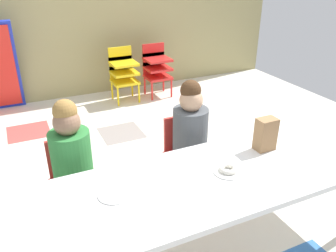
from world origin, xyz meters
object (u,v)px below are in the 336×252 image
object	(u,v)px
paper_plate_near_edge	(228,171)
paper_plate_center_table	(115,194)
paper_bag_brown	(266,134)
seated_child_near_camera	(71,153)
kid_chair_yellow_stack	(123,71)
kid_chair_red_stack	(156,66)
craft_table	(197,186)
donut_powdered_on_plate	(228,169)
seated_child_middle_seat	(190,128)

from	to	relation	value
paper_plate_near_edge	paper_plate_center_table	distance (m)	0.68
paper_bag_brown	paper_plate_center_table	bearing A→B (deg)	-176.72
seated_child_near_camera	kid_chair_yellow_stack	distance (m)	2.35
kid_chair_red_stack	paper_plate_center_table	size ratio (longest dim) A/B	3.78
seated_child_near_camera	kid_chair_red_stack	size ratio (longest dim) A/B	1.35
kid_chair_red_stack	paper_plate_near_edge	distance (m)	2.79
craft_table	donut_powdered_on_plate	distance (m)	0.22
seated_child_near_camera	paper_plate_center_table	size ratio (longest dim) A/B	5.10
kid_chair_red_stack	paper_plate_center_table	xyz separation A→B (m)	(-1.37, -2.63, 0.15)
seated_child_near_camera	seated_child_middle_seat	distance (m)	0.87
paper_bag_brown	paper_plate_near_edge	bearing A→B (deg)	-160.40
kid_chair_red_stack	donut_powdered_on_plate	distance (m)	2.79
seated_child_middle_seat	paper_plate_center_table	bearing A→B (deg)	-144.63
kid_chair_red_stack	paper_bag_brown	world-z (taller)	paper_bag_brown
paper_plate_near_edge	donut_powdered_on_plate	size ratio (longest dim) A/B	1.67
craft_table	kid_chair_red_stack	bearing A→B (deg)	71.45
paper_plate_near_edge	donut_powdered_on_plate	xyz separation A→B (m)	(0.00, 0.00, 0.02)
seated_child_near_camera	paper_bag_brown	world-z (taller)	seated_child_near_camera
seated_child_middle_seat	donut_powdered_on_plate	xyz separation A→B (m)	(-0.06, -0.60, 0.01)
kid_chair_yellow_stack	paper_plate_near_edge	bearing A→B (deg)	-94.97
craft_table	donut_powdered_on_plate	world-z (taller)	donut_powdered_on_plate
seated_child_near_camera	donut_powdered_on_plate	xyz separation A→B (m)	(0.81, -0.60, 0.01)
kid_chair_yellow_stack	paper_bag_brown	xyz separation A→B (m)	(0.14, -2.57, 0.26)
seated_child_middle_seat	donut_powdered_on_plate	distance (m)	0.60
craft_table	seated_child_near_camera	size ratio (longest dim) A/B	2.37
paper_plate_near_edge	craft_table	bearing A→B (deg)	179.56
seated_child_near_camera	paper_bag_brown	size ratio (longest dim) A/B	4.17
kid_chair_yellow_stack	seated_child_middle_seat	bearing A→B (deg)	-94.67
seated_child_near_camera	donut_powdered_on_plate	distance (m)	1.00
kid_chair_red_stack	donut_powdered_on_plate	size ratio (longest dim) A/B	6.33
seated_child_middle_seat	paper_bag_brown	bearing A→B (deg)	-56.36
seated_child_near_camera	paper_plate_near_edge	size ratio (longest dim) A/B	5.10
craft_table	seated_child_near_camera	bearing A→B (deg)	135.12
seated_child_near_camera	seated_child_middle_seat	size ratio (longest dim) A/B	1.00
craft_table	kid_chair_yellow_stack	distance (m)	2.74
craft_table	kid_chair_red_stack	size ratio (longest dim) A/B	3.20
paper_plate_center_table	donut_powdered_on_plate	world-z (taller)	donut_powdered_on_plate
kid_chair_yellow_stack	donut_powdered_on_plate	world-z (taller)	kid_chair_yellow_stack
craft_table	seated_child_middle_seat	bearing A→B (deg)	65.47
craft_table	paper_bag_brown	distance (m)	0.61
seated_child_near_camera	donut_powdered_on_plate	size ratio (longest dim) A/B	8.54
seated_child_middle_seat	paper_plate_near_edge	world-z (taller)	seated_child_middle_seat
donut_powdered_on_plate	paper_bag_brown	bearing A→B (deg)	19.60
donut_powdered_on_plate	kid_chair_red_stack	bearing A→B (deg)	75.53
kid_chair_yellow_stack	kid_chair_red_stack	world-z (taller)	same
paper_plate_near_edge	paper_bag_brown	bearing A→B (deg)	19.60
seated_child_near_camera	kid_chair_yellow_stack	size ratio (longest dim) A/B	1.35
paper_plate_near_edge	paper_plate_center_table	size ratio (longest dim) A/B	1.00
seated_child_middle_seat	paper_plate_center_table	xyz separation A→B (m)	(-0.74, -0.52, -0.01)
seated_child_near_camera	craft_table	bearing A→B (deg)	-44.88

